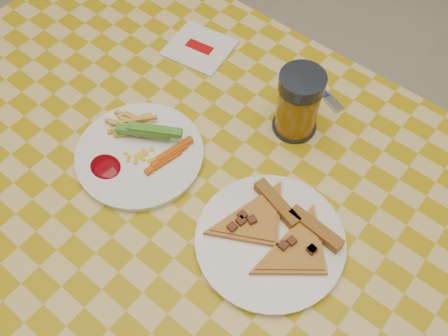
{
  "coord_description": "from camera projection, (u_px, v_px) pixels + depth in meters",
  "views": [
    {
      "loc": [
        0.3,
        -0.29,
        1.49
      ],
      "look_at": [
        0.01,
        0.06,
        0.78
      ],
      "focal_mm": 40.0,
      "sensor_mm": 36.0,
      "label": 1
    }
  ],
  "objects": [
    {
      "name": "fork",
      "position": [
        320.0,
        89.0,
        0.97
      ],
      "size": [
        0.12,
        0.06,
        0.01
      ],
      "rotation": [
        0.0,
        0.0,
        -0.34
      ],
      "color": "navy",
      "rests_on": "table"
    },
    {
      "name": "fries_veggies",
      "position": [
        141.0,
        142.0,
        0.87
      ],
      "size": [
        0.17,
        0.16,
        0.04
      ],
      "color": "#EDD24B",
      "rests_on": "plate_left"
    },
    {
      "name": "plate_left",
      "position": [
        140.0,
        155.0,
        0.88
      ],
      "size": [
        0.28,
        0.28,
        0.01
      ],
      "primitive_type": "cylinder",
      "rotation": [
        0.0,
        0.0,
        -0.36
      ],
      "color": "white",
      "rests_on": "table"
    },
    {
      "name": "pizza_slices",
      "position": [
        278.0,
        232.0,
        0.78
      ],
      "size": [
        0.23,
        0.21,
        0.02
      ],
      "color": "gold",
      "rests_on": "plate_right"
    },
    {
      "name": "ground",
      "position": [
        207.0,
        322.0,
        1.48
      ],
      "size": [
        8.0,
        8.0,
        0.0
      ],
      "primitive_type": "plane",
      "color": "beige",
      "rests_on": "ground"
    },
    {
      "name": "plate_right",
      "position": [
        270.0,
        241.0,
        0.79
      ],
      "size": [
        0.24,
        0.24,
        0.01
      ],
      "primitive_type": "cylinder",
      "rotation": [
        0.0,
        0.0,
        0.01
      ],
      "color": "white",
      "rests_on": "table"
    },
    {
      "name": "drink_glass",
      "position": [
        298.0,
        104.0,
        0.87
      ],
      "size": [
        0.08,
        0.08,
        0.13
      ],
      "color": "black",
      "rests_on": "table"
    },
    {
      "name": "napkin",
      "position": [
        200.0,
        48.0,
        1.03
      ],
      "size": [
        0.14,
        0.13,
        0.01
      ],
      "rotation": [
        0.0,
        0.0,
        0.16
      ],
      "color": "white",
      "rests_on": "table"
    },
    {
      "name": "table",
      "position": [
        195.0,
        215.0,
        0.9
      ],
      "size": [
        1.28,
        0.88,
        0.76
      ],
      "color": "silver",
      "rests_on": "ground"
    }
  ]
}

